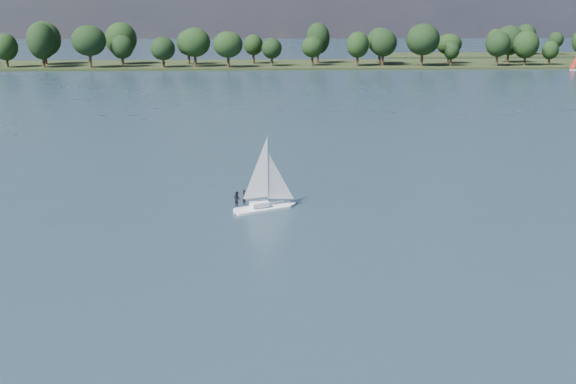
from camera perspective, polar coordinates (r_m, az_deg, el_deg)
name	(u,v)px	position (r m, az deg, el deg)	size (l,w,h in m)	color
ground	(283,112)	(128.33, -0.49, 7.17)	(700.00, 700.00, 0.00)	#233342
far_shore	(271,66)	(239.62, -1.48, 11.18)	(660.00, 40.00, 1.50)	black
sailboat	(262,189)	(63.75, -2.33, 0.29)	(6.16, 4.06, 7.91)	white
dinghy_orange	(575,67)	(240.72, 24.14, 10.14)	(3.23, 2.94, 5.03)	silver
treeline	(260,43)	(235.28, -2.48, 13.06)	(562.39, 73.58, 18.30)	black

